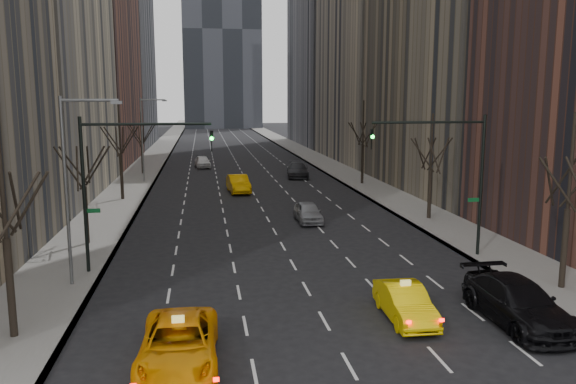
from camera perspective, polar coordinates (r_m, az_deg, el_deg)
name	(u,v)px	position (r m, az deg, el deg)	size (l,w,h in m)	color
ground	(349,366)	(20.15, 6.24, -17.16)	(400.00, 400.00, 0.00)	black
sidewalk_left	(153,158)	(88.17, -13.52, 3.33)	(4.50, 320.00, 0.15)	slate
sidewalk_right	(311,156)	(89.48, 2.34, 3.67)	(4.50, 320.00, 0.15)	slate
bld_left_far	(75,3)	(86.05, -20.78, 17.50)	(14.00, 28.00, 44.00)	brown
tree_lw_a	(6,240)	(23.16, -26.70, -4.39)	(3.36, 3.50, 8.28)	black
tree_lw_b	(84,187)	(36.51, -20.00, 0.52)	(3.36, 3.50, 7.82)	black
tree_lw_c	(121,156)	(52.14, -16.64, 3.55)	(3.36, 3.50, 8.74)	black
tree_lw_d	(142,145)	(69.98, -14.63, 4.64)	(3.36, 3.50, 7.36)	black
tree_rw_a	(567,210)	(29.24, 26.52, -1.68)	(3.36, 3.50, 8.28)	black
tree_rw_b	(431,171)	(43.14, 14.28, 2.08)	(3.36, 3.50, 7.82)	black
tree_rw_c	(363,147)	(60.00, 7.61, 4.57)	(3.36, 3.50, 8.74)	black
traffic_mast_left	(117,169)	(29.92, -16.96, 2.26)	(6.69, 0.39, 8.00)	black
traffic_mast_right	(454,163)	(32.69, 16.52, 2.85)	(6.69, 0.39, 8.00)	black
streetlight_near	(73,172)	(28.26, -21.02, 1.91)	(2.83, 0.22, 9.00)	slate
streetlight_far	(145,131)	(62.78, -14.29, 6.03)	(2.83, 0.22, 9.00)	slate
taxi_suv	(179,344)	(20.04, -11.04, -14.95)	(2.62, 5.69, 1.58)	#FF9E05
taxi_sedan	(405,302)	(24.02, 11.78, -10.93)	(1.55, 4.44, 1.46)	yellow
silver_sedan_ahead	(308,212)	(41.62, 2.06, -2.05)	(1.75, 4.35, 1.48)	gray
parked_suv_black	(517,302)	(24.90, 22.27, -10.33)	(2.48, 6.10, 1.77)	black
far_taxi	(238,184)	(54.96, -5.07, 0.85)	(1.82, 5.21, 1.72)	#F2A505
far_suv_grey	(298,170)	(65.55, 0.99, 2.27)	(2.41, 5.92, 1.72)	#29292E
far_car_white	(203,162)	(75.62, -8.67, 3.06)	(1.88, 4.67, 1.59)	white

